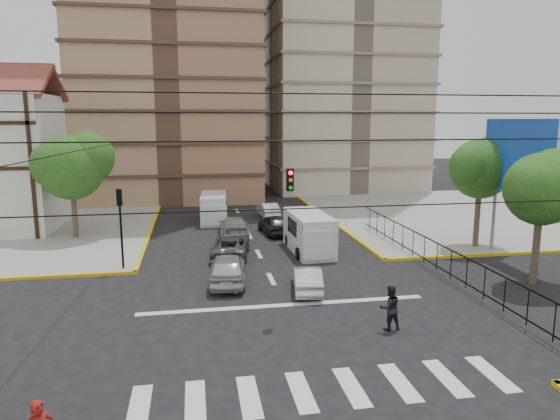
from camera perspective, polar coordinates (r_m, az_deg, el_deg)
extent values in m
plane|color=black|center=(21.68, 1.09, -11.94)|extent=(160.00, 160.00, 0.00)
cube|color=gray|center=(47.02, 20.75, -0.34)|extent=(26.00, 26.00, 0.15)
cube|color=silver|center=(16.42, 5.33, -19.71)|extent=(12.00, 2.40, 0.01)
cube|color=silver|center=(22.77, 0.50, -10.81)|extent=(13.00, 0.40, 0.01)
cylinder|color=slate|center=(30.57, 27.27, -2.29)|extent=(0.20, 0.20, 4.00)
cylinder|color=slate|center=(33.77, 23.21, -0.88)|extent=(0.20, 0.20, 4.00)
cube|color=silver|center=(31.64, 25.69, 5.56)|extent=(0.25, 6.00, 4.00)
cube|color=blue|center=(31.53, 25.39, 5.57)|extent=(0.08, 6.20, 4.20)
cylinder|color=#473828|center=(28.14, 27.25, -3.40)|extent=(0.36, 0.36, 4.20)
sphere|color=#194714|center=(27.67, 27.72, 2.14)|extent=(3.60, 3.60, 3.60)
sphere|color=#194714|center=(28.40, 28.89, 3.32)|extent=(2.88, 2.88, 2.88)
sphere|color=#194714|center=(26.98, 26.92, 2.41)|extent=(2.70, 2.70, 2.70)
cylinder|color=#473828|center=(34.31, 21.62, -0.45)|extent=(0.36, 0.36, 4.48)
sphere|color=#194714|center=(33.93, 21.94, 4.40)|extent=(3.80, 3.80, 3.80)
sphere|color=#194714|center=(34.64, 23.09, 5.38)|extent=(3.04, 3.04, 3.04)
sphere|color=#194714|center=(33.26, 21.12, 4.68)|extent=(2.85, 2.85, 2.85)
cylinder|color=#473828|center=(37.12, -22.45, 0.04)|extent=(0.36, 0.36, 4.20)
sphere|color=#194714|center=(36.75, -22.76, 4.50)|extent=(4.40, 4.40, 4.40)
sphere|color=#194714|center=(36.76, -21.05, 5.65)|extent=(3.52, 3.52, 3.52)
sphere|color=#194714|center=(36.65, -24.23, 4.73)|extent=(3.30, 3.30, 3.30)
cylinder|color=black|center=(28.48, -17.65, -2.99)|extent=(0.12, 0.12, 3.50)
cube|color=black|center=(28.08, -17.90, 1.39)|extent=(0.28, 0.22, 0.90)
sphere|color=#FF0C0C|center=(28.03, -17.93, 1.99)|extent=(0.17, 0.17, 0.17)
cube|color=black|center=(20.21, 1.14, 3.46)|extent=(0.28, 0.22, 0.90)
cylinder|color=black|center=(11.53, 9.75, 0.40)|extent=(18.00, 0.03, 0.03)
cube|color=silver|center=(31.35, 3.30, -2.60)|extent=(2.31, 5.37, 2.44)
cube|color=silver|center=(29.38, 4.24, -3.81)|extent=(2.06, 1.34, 1.70)
cube|color=black|center=(28.90, 4.44, -2.86)|extent=(1.96, 0.17, 0.95)
cylinder|color=black|center=(29.73, 2.13, -4.99)|extent=(0.25, 0.74, 0.74)
cylinder|color=black|center=(30.21, 5.89, -4.79)|extent=(0.25, 0.74, 0.74)
cylinder|color=black|center=(32.95, 0.90, -3.46)|extent=(0.25, 0.74, 0.74)
cylinder|color=black|center=(33.38, 4.31, -3.31)|extent=(0.25, 0.74, 0.74)
cube|color=silver|center=(40.80, -7.59, 0.22)|extent=(2.27, 5.05, 2.27)
cube|color=silver|center=(38.89, -7.46, -0.49)|extent=(1.94, 1.30, 1.58)
cube|color=black|center=(38.45, -7.45, 0.21)|extent=(1.83, 0.21, 0.89)
cylinder|color=black|center=(39.37, -8.82, -1.35)|extent=(0.25, 0.69, 0.69)
cylinder|color=black|center=(39.45, -6.10, -1.26)|extent=(0.25, 0.69, 0.69)
cylinder|color=black|center=(42.47, -8.92, -0.50)|extent=(0.25, 0.69, 0.69)
cylinder|color=black|center=(42.54, -6.39, -0.42)|extent=(0.25, 0.69, 0.69)
imported|color=silver|center=(25.59, -6.01, -6.64)|extent=(2.25, 4.69, 1.55)
imported|color=silver|center=(24.40, 3.12, -7.86)|extent=(1.85, 3.85, 1.22)
imported|color=#5B5D63|center=(30.51, -5.65, -4.13)|extent=(2.81, 4.83, 1.27)
imported|color=#A2A2A6|center=(35.63, -5.30, -1.89)|extent=(2.15, 4.99, 1.43)
imported|color=#242427|center=(36.24, -0.65, -1.63)|extent=(2.13, 4.36, 1.43)
imported|color=silver|center=(42.39, -1.36, 0.01)|extent=(1.58, 3.95, 1.28)
imported|color=black|center=(20.45, 12.43, -10.85)|extent=(0.93, 0.75, 1.82)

